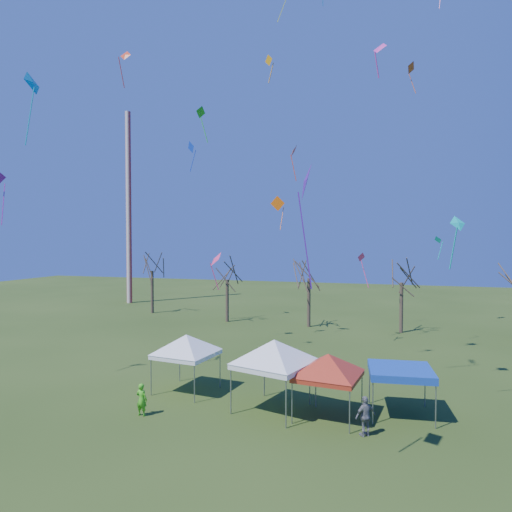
# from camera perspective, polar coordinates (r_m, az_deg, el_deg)

# --- Properties ---
(ground) EXTENTS (140.00, 140.00, 0.00)m
(ground) POSITION_cam_1_polar(r_m,az_deg,el_deg) (20.93, 0.70, -21.27)
(ground) COLOR #294014
(ground) RESTS_ON ground
(radio_mast) EXTENTS (0.70, 0.70, 25.00)m
(radio_mast) POSITION_cam_1_polar(r_m,az_deg,el_deg) (62.32, -15.63, 5.82)
(radio_mast) COLOR silver
(radio_mast) RESTS_ON ground
(tree_0) EXTENTS (3.83, 3.83, 8.44)m
(tree_0) POSITION_cam_1_polar(r_m,az_deg,el_deg) (52.84, -12.88, 0.02)
(tree_0) COLOR #3D2D21
(tree_0) RESTS_ON ground
(tree_1) EXTENTS (3.42, 3.42, 7.54)m
(tree_1) POSITION_cam_1_polar(r_m,az_deg,el_deg) (46.10, -3.63, -1.09)
(tree_1) COLOR #3D2D21
(tree_1) RESTS_ON ground
(tree_2) EXTENTS (3.71, 3.71, 8.18)m
(tree_2) POSITION_cam_1_polar(r_m,az_deg,el_deg) (43.58, 6.64, -0.62)
(tree_2) COLOR #3D2D21
(tree_2) RESTS_ON ground
(tree_3) EXTENTS (3.59, 3.59, 7.91)m
(tree_3) POSITION_cam_1_polar(r_m,az_deg,el_deg) (42.58, 17.76, -1.04)
(tree_3) COLOR #3D2D21
(tree_3) RESTS_ON ground
(tent_white_west) EXTENTS (4.05, 4.05, 3.60)m
(tent_white_west) POSITION_cam_1_polar(r_m,az_deg,el_deg) (25.53, -8.71, -10.15)
(tent_white_west) COLOR gray
(tent_white_west) RESTS_ON ground
(tent_white_mid) EXTENTS (4.36, 4.36, 4.00)m
(tent_white_mid) POSITION_cam_1_polar(r_m,az_deg,el_deg) (22.42, 2.29, -10.99)
(tent_white_mid) COLOR gray
(tent_white_mid) RESTS_ON ground
(tent_red) EXTENTS (3.91, 3.91, 3.48)m
(tent_red) POSITION_cam_1_polar(r_m,az_deg,el_deg) (21.85, 9.02, -12.50)
(tent_red) COLOR gray
(tent_red) RESTS_ON ground
(tent_blue) EXTENTS (3.15, 3.15, 2.25)m
(tent_blue) POSITION_cam_1_polar(r_m,az_deg,el_deg) (23.15, 17.61, -13.62)
(tent_blue) COLOR gray
(tent_blue) RESTS_ON ground
(person_grey) EXTENTS (1.02, 0.96, 1.69)m
(person_grey) POSITION_cam_1_polar(r_m,az_deg,el_deg) (20.88, 13.52, -18.88)
(person_grey) COLOR slate
(person_grey) RESTS_ON ground
(person_green) EXTENTS (0.58, 0.41, 1.53)m
(person_green) POSITION_cam_1_polar(r_m,az_deg,el_deg) (23.12, -14.10, -17.00)
(person_green) COLOR #44C01E
(person_green) RESTS_ON ground
(kite_3) EXTENTS (1.00, 1.25, 2.72)m
(kite_3) POSITION_cam_1_polar(r_m,az_deg,el_deg) (44.02, 18.77, 21.36)
(kite_3) COLOR #DD520B
(kite_3) RESTS_ON ground
(kite_11) EXTENTS (1.31, 0.76, 2.86)m
(kite_11) POSITION_cam_1_polar(r_m,az_deg,el_deg) (37.97, 2.75, 6.55)
(kite_11) COLOR #EC5C0C
(kite_11) RESTS_ON ground
(kite_19) EXTENTS (0.80, 0.83, 1.87)m
(kite_19) POSITION_cam_1_polar(r_m,az_deg,el_deg) (38.48, 21.83, 1.83)
(kite_19) COLOR #0DC8CB
(kite_19) RESTS_ON ground
(kite_25) EXTENTS (0.95, 0.89, 1.69)m
(kite_25) POSITION_cam_1_polar(r_m,az_deg,el_deg) (24.61, 15.20, 23.77)
(kite_25) COLOR #E332A8
(kite_25) RESTS_ON ground
(kite_24) EXTENTS (0.75, 0.63, 2.07)m
(kite_24) POSITION_cam_1_polar(r_m,az_deg,el_deg) (34.47, 1.65, 23.18)
(kite_24) COLOR orange
(kite_24) RESTS_ON ground
(kite_21) EXTENTS (0.84, 0.69, 2.50)m
(kite_21) POSITION_cam_1_polar(r_m,az_deg,el_deg) (35.51, -16.04, 22.87)
(kite_21) COLOR red
(kite_21) RESTS_ON ground
(kite_17) EXTENTS (0.99, 0.88, 2.62)m
(kite_17) POSITION_cam_1_polar(r_m,az_deg,el_deg) (23.83, 23.90, 3.62)
(kite_17) COLOR #0DC7BC
(kite_17) RESTS_ON ground
(kite_5) EXTENTS (0.67, 1.31, 4.10)m
(kite_5) POSITION_cam_1_polar(r_m,az_deg,el_deg) (14.89, 6.17, 9.00)
(kite_5) COLOR #5417A1
(kite_5) RESTS_ON ground
(kite_2) EXTENTS (1.25, 1.12, 3.08)m
(kite_2) POSITION_cam_1_polar(r_m,az_deg,el_deg) (46.36, -8.08, 13.30)
(kite_2) COLOR blue
(kite_2) RESTS_ON ground
(kite_8) EXTENTS (0.83, 1.47, 4.11)m
(kite_8) POSITION_cam_1_polar(r_m,az_deg,el_deg) (29.27, -26.15, 18.79)
(kite_8) COLOR #0D9DC9
(kite_8) RESTS_ON ground
(kite_7) EXTENTS (0.87, 1.01, 2.70)m
(kite_7) POSITION_cam_1_polar(r_m,az_deg,el_deg) (35.89, -6.94, 17.33)
(kite_7) COLOR green
(kite_7) RESTS_ON ground
(kite_1) EXTENTS (1.10, 1.15, 2.11)m
(kite_1) POSITION_cam_1_polar(r_m,az_deg,el_deg) (24.43, -5.08, -0.41)
(kite_1) COLOR #F8376D
(kite_1) RESTS_ON ground
(kite_22) EXTENTS (1.02, 1.05, 2.80)m
(kite_22) POSITION_cam_1_polar(r_m,az_deg,el_deg) (36.48, 13.03, -0.28)
(kite_22) COLOR #F5367A
(kite_22) RESTS_ON ground
(kite_18) EXTENTS (0.54, 0.83, 2.00)m
(kite_18) POSITION_cam_1_polar(r_m,az_deg,el_deg) (25.60, 4.70, 12.87)
(kite_18) COLOR #C23912
(kite_18) RESTS_ON ground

